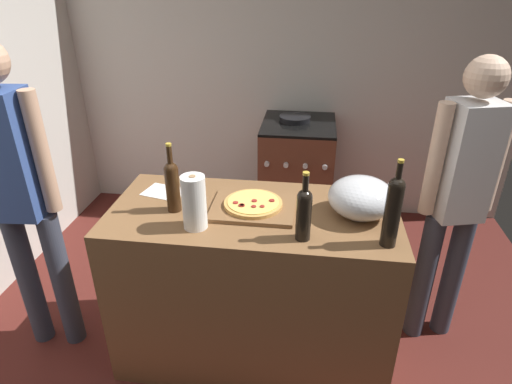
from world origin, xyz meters
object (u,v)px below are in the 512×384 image
pizza (253,203)px  mixing_bowl (361,198)px  person_in_red (458,193)px  wine_bottle_green (304,212)px  stove (296,177)px  wine_bottle_amber (393,209)px  paper_towel_roll (194,202)px  person_in_stripes (20,189)px  wine_bottle_clear (172,184)px

pizza → mixing_bowl: (0.51, 0.01, 0.06)m
mixing_bowl → person_in_red: (0.51, 0.24, -0.07)m
wine_bottle_green → stove: (-0.09, 1.57, -0.58)m
wine_bottle_amber → stove: wine_bottle_amber is taller
wine_bottle_green → stove: size_ratio=0.33×
pizza → stove: 1.43m
paper_towel_roll → person_in_stripes: (-0.90, 0.10, -0.05)m
wine_bottle_clear → stove: size_ratio=0.36×
paper_towel_roll → person_in_stripes: person_in_stripes is taller
pizza → person_in_red: bearing=13.8°
wine_bottle_amber → paper_towel_roll: bearing=177.9°
mixing_bowl → person_in_red: person_in_red is taller
pizza → paper_towel_roll: paper_towel_roll is taller
person_in_red → wine_bottle_amber: bearing=-130.7°
paper_towel_roll → person_in_red: size_ratio=0.16×
wine_bottle_green → person_in_red: person_in_red is taller
wine_bottle_amber → person_in_stripes: person_in_stripes is taller
mixing_bowl → wine_bottle_amber: wine_bottle_amber is taller
wine_bottle_clear → person_in_stripes: 0.77m
wine_bottle_amber → wine_bottle_green: (-0.36, -0.00, -0.04)m
paper_towel_roll → stove: (0.40, 1.53, -0.57)m
pizza → stove: (0.16, 1.34, -0.47)m
paper_towel_roll → person_in_stripes: 0.91m
mixing_bowl → wine_bottle_clear: (-0.88, -0.07, 0.05)m
paper_towel_roll → wine_bottle_clear: (-0.14, 0.14, 0.02)m
stove → person_in_red: size_ratio=0.59×
stove → person_in_red: bearing=-51.9°
paper_towel_roll → wine_bottle_clear: bearing=136.0°
mixing_bowl → wine_bottle_clear: 0.89m
person_in_stripes → wine_bottle_amber: bearing=-4.2°
pizza → mixing_bowl: bearing=0.9°
mixing_bowl → wine_bottle_green: wine_bottle_green is taller
wine_bottle_amber → wine_bottle_green: 0.36m
wine_bottle_amber → stove: bearing=105.8°
mixing_bowl → wine_bottle_clear: wine_bottle_clear is taller
paper_towel_roll → wine_bottle_green: (0.48, -0.03, 0.01)m
wine_bottle_green → person_in_stripes: (-1.39, 0.13, -0.06)m
paper_towel_roll → person_in_stripes: bearing=173.8°
person_in_stripes → wine_bottle_green: bearing=-5.4°
pizza → wine_bottle_amber: 0.66m
person_in_stripes → pizza: bearing=4.9°
pizza → person_in_red: person_in_red is taller
wine_bottle_green → person_in_stripes: 1.39m
mixing_bowl → wine_bottle_green: size_ratio=0.98×
wine_bottle_amber → person_in_stripes: (-1.74, 0.13, -0.09)m
wine_bottle_amber → wine_bottle_clear: (-0.98, 0.17, -0.03)m
wine_bottle_clear → pizza: bearing=9.1°
wine_bottle_clear → wine_bottle_green: size_ratio=1.09×
wine_bottle_green → stove: wine_bottle_green is taller
stove → person_in_stripes: 2.01m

